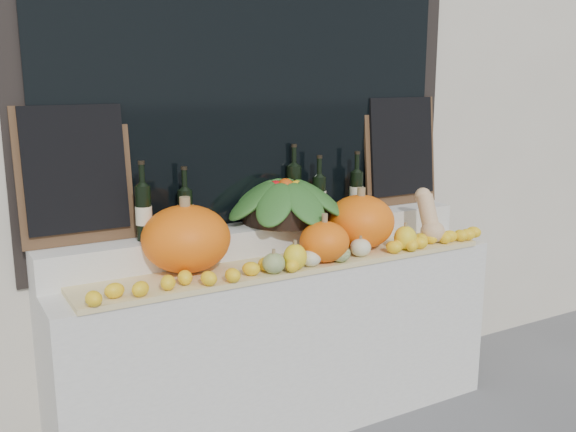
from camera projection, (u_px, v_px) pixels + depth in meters
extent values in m
cube|color=black|center=(254.00, 51.00, 3.22)|extent=(2.40, 0.04, 2.10)
cube|color=black|center=(256.00, 51.00, 3.19)|extent=(2.20, 0.02, 2.00)
cube|color=silver|center=(281.00, 342.00, 3.30)|extent=(2.30, 0.55, 0.88)
cube|color=silver|center=(266.00, 238.00, 3.31)|extent=(2.30, 0.25, 0.16)
cube|color=tan|center=(293.00, 264.00, 3.09)|extent=(2.10, 0.32, 0.02)
ellipsoid|color=orange|center=(186.00, 239.00, 2.91)|extent=(0.45, 0.45, 0.31)
ellipsoid|color=orange|center=(361.00, 222.00, 3.31)|extent=(0.46, 0.46, 0.28)
ellipsoid|color=orange|center=(324.00, 242.00, 3.07)|extent=(0.29, 0.29, 0.20)
ellipsoid|color=#E1B484|center=(433.00, 232.00, 3.43)|extent=(0.13, 0.13, 0.12)
cylinder|color=#E1B484|center=(427.00, 210.00, 3.45)|extent=(0.09, 0.14, 0.18)
sphere|color=#E1B484|center=(423.00, 196.00, 3.47)|extent=(0.09, 0.09, 0.09)
ellipsoid|color=#36661E|center=(340.00, 254.00, 3.07)|extent=(0.10, 0.10, 0.08)
cylinder|color=olive|center=(341.00, 243.00, 3.06)|extent=(0.02, 0.02, 0.02)
ellipsoid|color=#36661E|center=(274.00, 263.00, 2.90)|extent=(0.10, 0.10, 0.09)
cylinder|color=olive|center=(274.00, 251.00, 2.88)|extent=(0.02, 0.02, 0.02)
ellipsoid|color=beige|center=(311.00, 258.00, 3.01)|extent=(0.10, 0.10, 0.08)
cylinder|color=olive|center=(311.00, 248.00, 3.00)|extent=(0.02, 0.02, 0.02)
ellipsoid|color=yellow|center=(295.00, 257.00, 2.95)|extent=(0.11, 0.11, 0.12)
cylinder|color=olive|center=(295.00, 242.00, 2.93)|extent=(0.02, 0.02, 0.02)
ellipsoid|color=beige|center=(360.00, 247.00, 3.17)|extent=(0.11, 0.11, 0.09)
cylinder|color=olive|center=(361.00, 237.00, 3.16)|extent=(0.02, 0.02, 0.02)
ellipsoid|color=yellow|center=(405.00, 238.00, 3.29)|extent=(0.12, 0.12, 0.12)
cylinder|color=olive|center=(406.00, 224.00, 3.28)|extent=(0.02, 0.02, 0.02)
cylinder|color=black|center=(285.00, 211.00, 3.32)|extent=(0.45, 0.45, 0.11)
cylinder|color=black|center=(144.00, 213.00, 2.93)|extent=(0.07, 0.07, 0.25)
cylinder|color=black|center=(142.00, 175.00, 2.89)|extent=(0.03, 0.03, 0.10)
cylinder|color=beige|center=(144.00, 215.00, 2.93)|extent=(0.08, 0.08, 0.08)
cylinder|color=black|center=(141.00, 163.00, 2.88)|extent=(0.03, 0.03, 0.02)
cylinder|color=black|center=(185.00, 211.00, 3.08)|extent=(0.07, 0.07, 0.21)
cylinder|color=black|center=(184.00, 180.00, 3.05)|extent=(0.03, 0.03, 0.10)
cylinder|color=beige|center=(185.00, 213.00, 3.09)|extent=(0.08, 0.08, 0.08)
cylinder|color=black|center=(184.00, 168.00, 3.04)|extent=(0.03, 0.03, 0.02)
cylinder|color=black|center=(294.00, 192.00, 3.41)|extent=(0.08, 0.08, 0.28)
cylinder|color=black|center=(294.00, 156.00, 3.37)|extent=(0.03, 0.03, 0.10)
cylinder|color=beige|center=(294.00, 193.00, 3.41)|extent=(0.08, 0.08, 0.08)
cylinder|color=black|center=(294.00, 146.00, 3.35)|extent=(0.03, 0.03, 0.02)
cylinder|color=black|center=(319.00, 197.00, 3.42)|extent=(0.07, 0.07, 0.22)
cylinder|color=black|center=(319.00, 167.00, 3.39)|extent=(0.03, 0.03, 0.10)
cylinder|color=beige|center=(319.00, 199.00, 3.42)|extent=(0.08, 0.08, 0.08)
cylinder|color=black|center=(320.00, 157.00, 3.38)|extent=(0.03, 0.03, 0.02)
cylinder|color=black|center=(356.00, 192.00, 3.54)|extent=(0.07, 0.07, 0.22)
cylinder|color=black|center=(357.00, 163.00, 3.51)|extent=(0.03, 0.03, 0.10)
cylinder|color=beige|center=(356.00, 194.00, 3.54)|extent=(0.08, 0.08, 0.08)
cylinder|color=black|center=(357.00, 153.00, 3.49)|extent=(0.03, 0.03, 0.02)
cube|color=#4C331E|center=(75.00, 175.00, 2.84)|extent=(0.50, 0.08, 0.62)
cube|color=black|center=(76.00, 169.00, 2.83)|extent=(0.44, 0.08, 0.56)
cube|color=#4C331E|center=(400.00, 151.00, 3.73)|extent=(0.50, 0.08, 0.62)
cube|color=black|center=(402.00, 146.00, 3.71)|extent=(0.44, 0.08, 0.56)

